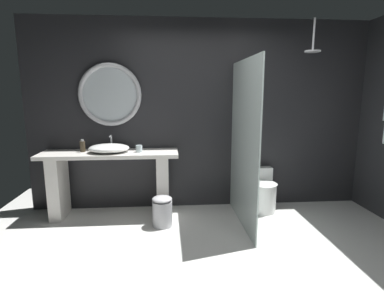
{
  "coord_description": "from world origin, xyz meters",
  "views": [
    {
      "loc": [
        -0.51,
        -2.51,
        1.63
      ],
      "look_at": [
        -0.23,
        0.86,
        0.97
      ],
      "focal_mm": 29.34,
      "sensor_mm": 36.0,
      "label": 1
    }
  ],
  "objects_px": {
    "soap_dispenser": "(83,146)",
    "round_wall_mirror": "(110,95)",
    "rain_shower_head": "(313,47)",
    "waste_bin": "(162,211)",
    "vessel_sink": "(109,148)",
    "tumbler_cup": "(139,149)",
    "toilet": "(261,191)"
  },
  "relations": [
    {
      "from": "rain_shower_head",
      "to": "round_wall_mirror",
      "type": "bearing_deg",
      "value": 169.06
    },
    {
      "from": "rain_shower_head",
      "to": "toilet",
      "type": "distance_m",
      "value": 1.98
    },
    {
      "from": "round_wall_mirror",
      "to": "rain_shower_head",
      "type": "xyz_separation_m",
      "value": [
        2.52,
        -0.49,
        0.56
      ]
    },
    {
      "from": "round_wall_mirror",
      "to": "waste_bin",
      "type": "height_order",
      "value": "round_wall_mirror"
    },
    {
      "from": "tumbler_cup",
      "to": "toilet",
      "type": "xyz_separation_m",
      "value": [
        1.67,
        0.07,
        -0.65
      ]
    },
    {
      "from": "vessel_sink",
      "to": "soap_dispenser",
      "type": "bearing_deg",
      "value": 168.43
    },
    {
      "from": "tumbler_cup",
      "to": "soap_dispenser",
      "type": "relative_size",
      "value": 0.56
    },
    {
      "from": "soap_dispenser",
      "to": "round_wall_mirror",
      "type": "bearing_deg",
      "value": 28.9
    },
    {
      "from": "tumbler_cup",
      "to": "soap_dispenser",
      "type": "distance_m",
      "value": 0.74
    },
    {
      "from": "vessel_sink",
      "to": "rain_shower_head",
      "type": "height_order",
      "value": "rain_shower_head"
    },
    {
      "from": "tumbler_cup",
      "to": "soap_dispenser",
      "type": "height_order",
      "value": "soap_dispenser"
    },
    {
      "from": "round_wall_mirror",
      "to": "waste_bin",
      "type": "distance_m",
      "value": 1.69
    },
    {
      "from": "waste_bin",
      "to": "toilet",
      "type": "bearing_deg",
      "value": 18.19
    },
    {
      "from": "toilet",
      "to": "waste_bin",
      "type": "relative_size",
      "value": 1.48
    },
    {
      "from": "soap_dispenser",
      "to": "round_wall_mirror",
      "type": "xyz_separation_m",
      "value": [
        0.35,
        0.19,
        0.66
      ]
    },
    {
      "from": "vessel_sink",
      "to": "rain_shower_head",
      "type": "distance_m",
      "value": 2.82
    },
    {
      "from": "round_wall_mirror",
      "to": "toilet",
      "type": "distance_m",
      "value": 2.46
    },
    {
      "from": "vessel_sink",
      "to": "waste_bin",
      "type": "height_order",
      "value": "vessel_sink"
    },
    {
      "from": "vessel_sink",
      "to": "waste_bin",
      "type": "distance_m",
      "value": 1.07
    },
    {
      "from": "tumbler_cup",
      "to": "rain_shower_head",
      "type": "xyz_separation_m",
      "value": [
        2.14,
        -0.21,
        1.25
      ]
    },
    {
      "from": "vessel_sink",
      "to": "tumbler_cup",
      "type": "xyz_separation_m",
      "value": [
        0.38,
        -0.01,
        -0.01
      ]
    },
    {
      "from": "tumbler_cup",
      "to": "round_wall_mirror",
      "type": "distance_m",
      "value": 0.83
    },
    {
      "from": "soap_dispenser",
      "to": "toilet",
      "type": "height_order",
      "value": "soap_dispenser"
    },
    {
      "from": "waste_bin",
      "to": "round_wall_mirror",
      "type": "bearing_deg",
      "value": 135.88
    },
    {
      "from": "soap_dispenser",
      "to": "waste_bin",
      "type": "relative_size",
      "value": 0.42
    },
    {
      "from": "vessel_sink",
      "to": "soap_dispenser",
      "type": "height_order",
      "value": "vessel_sink"
    },
    {
      "from": "rain_shower_head",
      "to": "vessel_sink",
      "type": "bearing_deg",
      "value": 174.96
    },
    {
      "from": "tumbler_cup",
      "to": "waste_bin",
      "type": "relative_size",
      "value": 0.24
    },
    {
      "from": "tumbler_cup",
      "to": "toilet",
      "type": "bearing_deg",
      "value": 2.49
    },
    {
      "from": "soap_dispenser",
      "to": "round_wall_mirror",
      "type": "relative_size",
      "value": 0.2
    },
    {
      "from": "rain_shower_head",
      "to": "waste_bin",
      "type": "distance_m",
      "value": 2.7
    },
    {
      "from": "tumbler_cup",
      "to": "round_wall_mirror",
      "type": "height_order",
      "value": "round_wall_mirror"
    }
  ]
}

